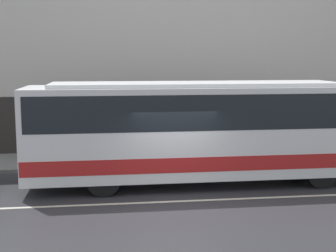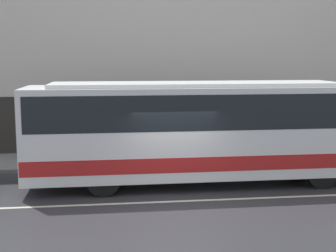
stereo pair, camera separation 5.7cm
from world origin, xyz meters
The scene contains 6 objects.
ground_plane centered at (0.00, 0.00, 0.00)m, with size 60.00×60.00×0.00m, color #333338.
sidewalk centered at (0.00, 5.50, 0.07)m, with size 60.00×3.00×0.14m.
building_facade centered at (0.00, 7.14, 4.79)m, with size 60.00×0.35×9.93m.
lane_stripe centered at (0.00, 0.00, 0.00)m, with size 54.00×0.14×0.01m.
transit_bus centered at (0.89, 1.93, 1.85)m, with size 10.79×2.58×3.28m.
pedestrian_waiting centered at (-2.41, 4.52, 0.84)m, with size 0.36×0.36×1.53m.
Camera 2 is at (-1.95, -12.72, 4.04)m, focal length 50.00 mm.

